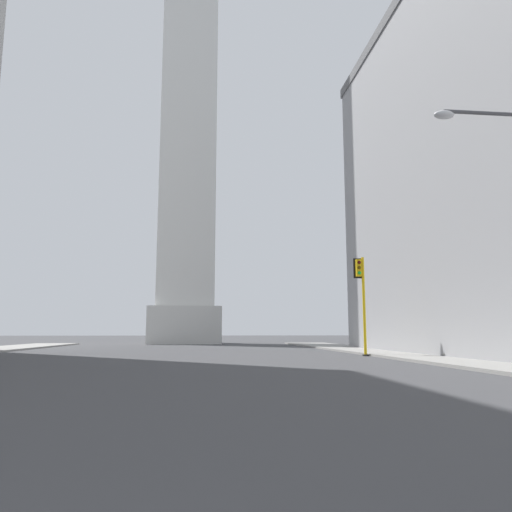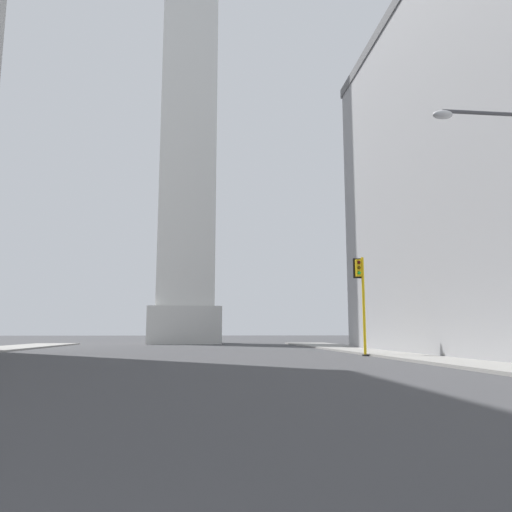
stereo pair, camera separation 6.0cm
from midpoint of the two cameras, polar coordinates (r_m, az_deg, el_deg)
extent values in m
cube|color=gray|center=(27.69, 22.47, -11.02)|extent=(5.00, 78.08, 0.15)
cube|color=silver|center=(66.01, -8.10, -7.86)|extent=(9.10, 9.10, 4.67)
cube|color=silver|center=(73.64, -7.55, 17.76)|extent=(7.28, 7.28, 59.02)
cylinder|color=yellow|center=(32.99, 12.19, -5.61)|extent=(0.18, 0.18, 6.33)
cylinder|color=#262626|center=(32.98, 12.37, -11.02)|extent=(0.40, 0.40, 0.10)
cube|color=#E5B20F|center=(33.11, 11.58, -1.35)|extent=(0.35, 0.35, 1.10)
cube|color=black|center=(33.29, 11.49, -1.39)|extent=(0.58, 0.04, 1.32)
sphere|color=#410907|center=(32.98, 11.66, -0.72)|extent=(0.22, 0.22, 0.22)
sphere|color=#483506|center=(32.93, 11.68, -1.31)|extent=(0.22, 0.22, 0.22)
sphere|color=green|center=(32.89, 11.70, -1.90)|extent=(0.22, 0.22, 0.22)
cylinder|color=#4C4C51|center=(17.71, 25.09, 14.54)|extent=(3.03, 0.12, 0.12)
ellipsoid|color=silver|center=(16.96, 20.59, 14.87)|extent=(0.64, 0.36, 0.26)
camera|label=1|loc=(0.03, -90.03, 0.01)|focal=35.00mm
camera|label=2|loc=(0.03, 89.97, -0.01)|focal=35.00mm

